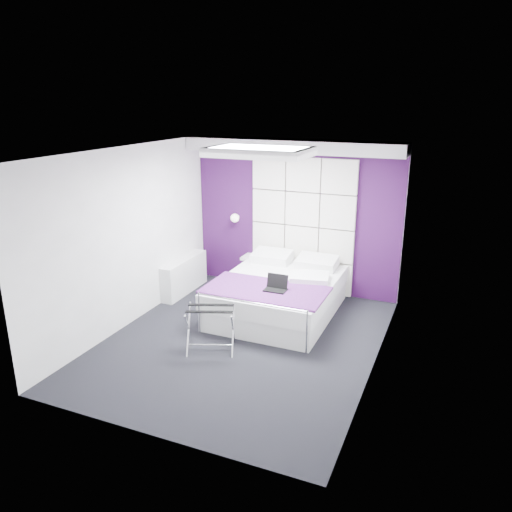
{
  "coord_description": "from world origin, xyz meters",
  "views": [
    {
      "loc": [
        2.61,
        -5.68,
        3.24
      ],
      "look_at": [
        0.06,
        0.35,
        1.15
      ],
      "focal_mm": 35.0,
      "sensor_mm": 36.0,
      "label": 1
    }
  ],
  "objects_px": {
    "luggage_rack": "(211,329)",
    "laptop": "(276,286)",
    "wall_lamp": "(236,218)",
    "nightstand": "(255,258)",
    "radiator": "(184,275)",
    "bed": "(278,294)"
  },
  "relations": [
    {
      "from": "wall_lamp",
      "to": "laptop",
      "type": "distance_m",
      "value": 2.06
    },
    {
      "from": "nightstand",
      "to": "laptop",
      "type": "distance_m",
      "value": 1.72
    },
    {
      "from": "nightstand",
      "to": "laptop",
      "type": "relative_size",
      "value": 1.41
    },
    {
      "from": "radiator",
      "to": "laptop",
      "type": "bearing_deg",
      "value": -19.95
    },
    {
      "from": "wall_lamp",
      "to": "nightstand",
      "type": "bearing_deg",
      "value": -5.89
    },
    {
      "from": "bed",
      "to": "laptop",
      "type": "bearing_deg",
      "value": -72.82
    },
    {
      "from": "bed",
      "to": "laptop",
      "type": "xyz_separation_m",
      "value": [
        0.15,
        -0.5,
        0.34
      ]
    },
    {
      "from": "wall_lamp",
      "to": "bed",
      "type": "relative_size",
      "value": 0.07
    },
    {
      "from": "radiator",
      "to": "laptop",
      "type": "relative_size",
      "value": 3.85
    },
    {
      "from": "radiator",
      "to": "laptop",
      "type": "xyz_separation_m",
      "value": [
        1.97,
        -0.71,
        0.35
      ]
    },
    {
      "from": "luggage_rack",
      "to": "laptop",
      "type": "height_order",
      "value": "laptop"
    },
    {
      "from": "laptop",
      "to": "bed",
      "type": "bearing_deg",
      "value": 106.66
    },
    {
      "from": "bed",
      "to": "nightstand",
      "type": "distance_m",
      "value": 1.25
    },
    {
      "from": "radiator",
      "to": "luggage_rack",
      "type": "relative_size",
      "value": 1.96
    },
    {
      "from": "wall_lamp",
      "to": "bed",
      "type": "distance_m",
      "value": 1.78
    },
    {
      "from": "wall_lamp",
      "to": "nightstand",
      "type": "distance_m",
      "value": 0.79
    },
    {
      "from": "wall_lamp",
      "to": "nightstand",
      "type": "relative_size",
      "value": 0.34
    },
    {
      "from": "luggage_rack",
      "to": "laptop",
      "type": "bearing_deg",
      "value": 38.21
    },
    {
      "from": "bed",
      "to": "nightstand",
      "type": "height_order",
      "value": "bed"
    },
    {
      "from": "bed",
      "to": "luggage_rack",
      "type": "xyz_separation_m",
      "value": [
        -0.41,
        -1.45,
        -0.01
      ]
    },
    {
      "from": "luggage_rack",
      "to": "wall_lamp",
      "type": "bearing_deg",
      "value": 86.18
    },
    {
      "from": "luggage_rack",
      "to": "nightstand",
      "type": "bearing_deg",
      "value": 77.68
    }
  ]
}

